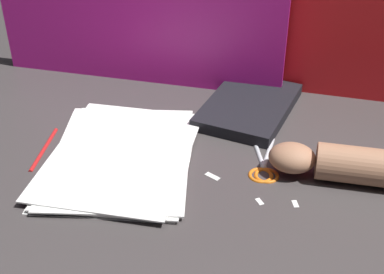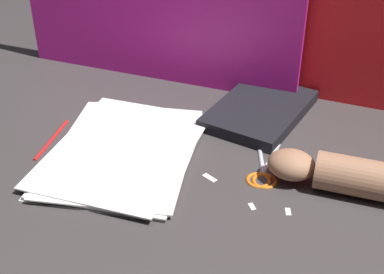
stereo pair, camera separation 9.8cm
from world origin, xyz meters
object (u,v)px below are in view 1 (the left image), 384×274
Objects in this scene: book_closed at (249,106)px; scissors at (264,165)px; paper_stack at (121,156)px; hand_forearm at (370,167)px.

scissors is at bearing -79.92° from book_closed.
hand_forearm is (0.46, -0.01, 0.03)m from paper_stack.
scissors is at bearing 173.54° from hand_forearm.
paper_stack is at bearing -177.80° from scissors.
book_closed is at bearing 42.64° from paper_stack.
hand_forearm is at bearing -1.32° from paper_stack.
hand_forearm reaches higher than book_closed.
paper_stack is 1.08× the size of hand_forearm.
hand_forearm is (0.19, -0.02, 0.03)m from scissors.
paper_stack is 1.28× the size of book_closed.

